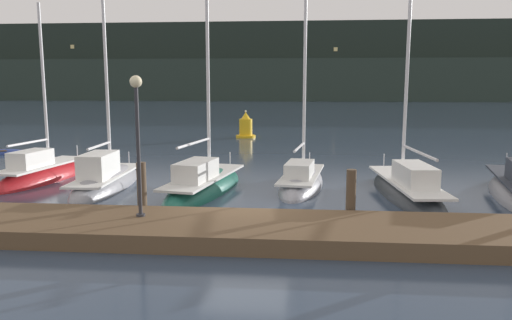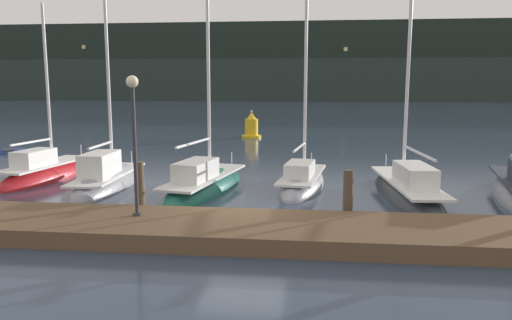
% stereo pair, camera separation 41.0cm
% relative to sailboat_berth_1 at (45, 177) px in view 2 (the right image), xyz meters
% --- Properties ---
extents(ground_plane, '(400.00, 400.00, 0.00)m').
position_rel_sailboat_berth_1_xyz_m(ground_plane, '(8.89, -4.78, -0.13)').
color(ground_plane, '#2D3D51').
extents(dock, '(26.42, 2.80, 0.45)m').
position_rel_sailboat_berth_1_xyz_m(dock, '(8.89, -6.77, 0.09)').
color(dock, brown).
rests_on(dock, ground).
extents(mooring_pile_1, '(0.28, 0.28, 1.68)m').
position_rel_sailboat_berth_1_xyz_m(mooring_pile_1, '(5.85, -5.12, 0.71)').
color(mooring_pile_1, '#4C3D2D').
rests_on(mooring_pile_1, ground).
extents(mooring_pile_2, '(0.28, 0.28, 1.56)m').
position_rel_sailboat_berth_1_xyz_m(mooring_pile_2, '(11.93, -5.12, 0.65)').
color(mooring_pile_2, '#4C3D2D').
rests_on(mooring_pile_2, ground).
extents(sailboat_berth_1, '(2.29, 5.60, 7.79)m').
position_rel_sailboat_berth_1_xyz_m(sailboat_berth_1, '(0.00, 0.00, 0.00)').
color(sailboat_berth_1, red).
rests_on(sailboat_berth_1, ground).
extents(sailboat_berth_2, '(1.73, 6.01, 8.13)m').
position_rel_sailboat_berth_1_xyz_m(sailboat_berth_2, '(3.13, -1.10, 0.01)').
color(sailboat_berth_2, gray).
rests_on(sailboat_berth_2, ground).
extents(sailboat_berth_3, '(2.76, 6.61, 8.77)m').
position_rel_sailboat_berth_1_xyz_m(sailboat_berth_3, '(6.99, -1.53, -0.01)').
color(sailboat_berth_3, '#195647').
rests_on(sailboat_berth_3, ground).
extents(sailboat_berth_4, '(2.24, 5.58, 8.41)m').
position_rel_sailboat_berth_1_xyz_m(sailboat_berth_4, '(10.54, -0.33, -0.03)').
color(sailboat_berth_4, gray).
rests_on(sailboat_berth_4, ground).
extents(sailboat_berth_5, '(2.19, 7.03, 9.57)m').
position_rel_sailboat_berth_1_xyz_m(sailboat_berth_5, '(14.22, -1.62, 0.02)').
color(sailboat_berth_5, '#2D3338').
rests_on(sailboat_berth_5, ground).
extents(channel_buoy, '(1.41, 1.41, 1.97)m').
position_rel_sailboat_berth_1_xyz_m(channel_buoy, '(6.55, 16.45, 0.60)').
color(channel_buoy, gold).
rests_on(channel_buoy, ground).
extents(dock_lamppost, '(0.32, 0.32, 3.72)m').
position_rel_sailboat_berth_1_xyz_m(dock_lamppost, '(6.25, -6.48, 2.83)').
color(dock_lamppost, '#2D2D33').
rests_on(dock_lamppost, dock).
extents(hillside_backdrop, '(240.00, 23.00, 16.48)m').
position_rel_sailboat_berth_1_xyz_m(hillside_backdrop, '(9.46, 94.72, 7.46)').
color(hillside_backdrop, '#1E2823').
rests_on(hillside_backdrop, ground).
extents(rowboat_adrift, '(2.67, 2.35, 0.56)m').
position_rel_sailboat_berth_1_xyz_m(rowboat_adrift, '(-6.11, 6.94, -0.13)').
color(rowboat_adrift, navy).
rests_on(rowboat_adrift, ground).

